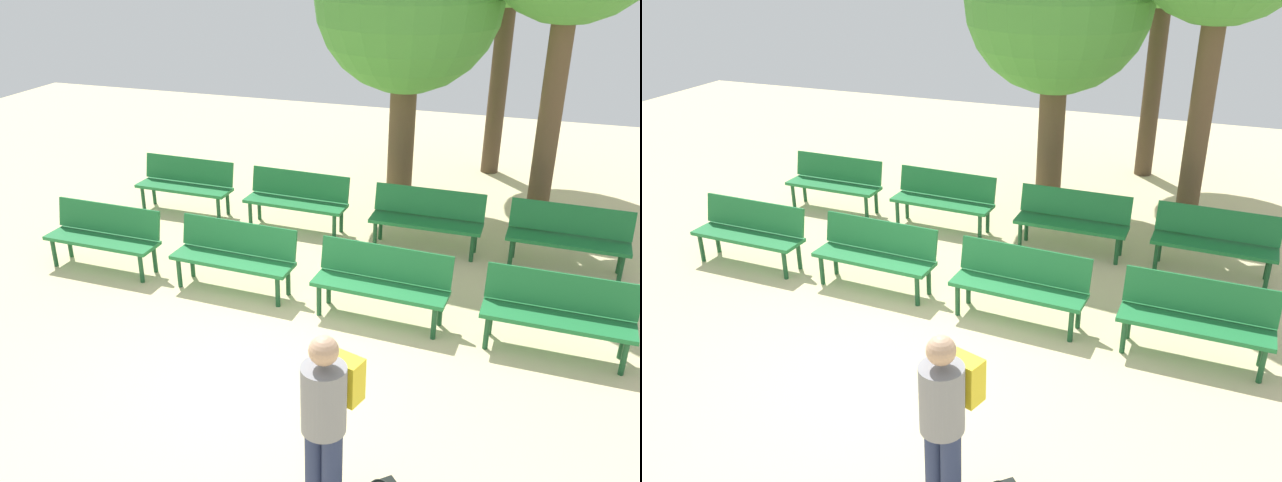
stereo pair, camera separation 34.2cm
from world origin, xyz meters
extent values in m
plane|color=beige|center=(0.00, 0.00, 0.00)|extent=(24.00, 24.00, 0.00)
cube|color=#1E7238|center=(-2.89, 1.57, 0.43)|extent=(1.61, 0.48, 0.05)
cube|color=#1E7238|center=(-2.88, 1.77, 0.68)|extent=(1.60, 0.16, 0.40)
cylinder|color=#194C28|center=(-3.59, 1.43, 0.20)|extent=(0.06, 0.06, 0.40)
cylinder|color=#194C28|center=(-2.19, 1.39, 0.20)|extent=(0.06, 0.06, 0.40)
cylinder|color=#194C28|center=(-3.59, 1.75, 0.20)|extent=(0.06, 0.06, 0.40)
cylinder|color=#194C28|center=(-2.19, 1.71, 0.20)|extent=(0.06, 0.06, 0.40)
cube|color=#1E7238|center=(-0.95, 1.57, 0.43)|extent=(1.62, 0.51, 0.05)
cube|color=#1E7238|center=(-0.94, 1.77, 0.68)|extent=(1.60, 0.20, 0.40)
cylinder|color=#194C28|center=(-1.66, 1.44, 0.20)|extent=(0.06, 0.06, 0.40)
cylinder|color=#194C28|center=(-0.26, 1.38, 0.20)|extent=(0.06, 0.06, 0.40)
cylinder|color=#194C28|center=(-1.64, 1.76, 0.20)|extent=(0.06, 0.06, 0.40)
cylinder|color=#194C28|center=(-0.24, 1.70, 0.20)|extent=(0.06, 0.06, 0.40)
cube|color=#1E7238|center=(1.00, 1.46, 0.43)|extent=(1.62, 0.54, 0.05)
cube|color=#1E7238|center=(1.01, 1.66, 0.68)|extent=(1.60, 0.22, 0.40)
cylinder|color=#194C28|center=(0.29, 1.34, 0.20)|extent=(0.06, 0.06, 0.40)
cylinder|color=#194C28|center=(1.69, 1.26, 0.20)|extent=(0.06, 0.06, 0.40)
cylinder|color=#194C28|center=(0.31, 1.66, 0.20)|extent=(0.06, 0.06, 0.40)
cylinder|color=#194C28|center=(1.71, 1.58, 0.20)|extent=(0.06, 0.06, 0.40)
cube|color=#1E7238|center=(2.98, 1.38, 0.43)|extent=(1.61, 0.49, 0.05)
cube|color=#1E7238|center=(2.98, 1.58, 0.68)|extent=(1.60, 0.17, 0.40)
cylinder|color=#194C28|center=(2.27, 1.25, 0.20)|extent=(0.06, 0.06, 0.40)
cylinder|color=#194C28|center=(3.67, 1.20, 0.20)|extent=(0.06, 0.06, 0.40)
cylinder|color=#194C28|center=(2.28, 1.57, 0.20)|extent=(0.06, 0.06, 0.40)
cylinder|color=#194C28|center=(3.68, 1.52, 0.20)|extent=(0.06, 0.06, 0.40)
cube|color=#1E7238|center=(-2.86, 3.77, 0.43)|extent=(1.61, 0.48, 0.05)
cube|color=#1E7238|center=(-2.85, 3.97, 0.68)|extent=(1.60, 0.16, 0.40)
cylinder|color=#194C28|center=(-3.56, 3.62, 0.20)|extent=(0.06, 0.06, 0.40)
cylinder|color=#194C28|center=(-2.16, 3.59, 0.20)|extent=(0.06, 0.06, 0.40)
cylinder|color=#194C28|center=(-3.55, 3.94, 0.20)|extent=(0.06, 0.06, 0.40)
cylinder|color=#194C28|center=(-2.15, 3.91, 0.20)|extent=(0.06, 0.06, 0.40)
cube|color=#1E7238|center=(-0.89, 3.69, 0.43)|extent=(1.62, 0.51, 0.05)
cube|color=#1E7238|center=(-0.88, 3.89, 0.68)|extent=(1.60, 0.19, 0.40)
cylinder|color=#194C28|center=(-1.60, 3.56, 0.20)|extent=(0.06, 0.06, 0.40)
cylinder|color=#194C28|center=(-0.20, 3.50, 0.20)|extent=(0.06, 0.06, 0.40)
cylinder|color=#194C28|center=(-1.58, 3.88, 0.20)|extent=(0.06, 0.06, 0.40)
cylinder|color=#194C28|center=(-0.18, 3.82, 0.20)|extent=(0.06, 0.06, 0.40)
cube|color=#1E7238|center=(1.15, 3.57, 0.43)|extent=(1.61, 0.46, 0.05)
cube|color=#1E7238|center=(1.16, 3.77, 0.68)|extent=(1.60, 0.14, 0.40)
cylinder|color=#194C28|center=(0.45, 3.42, 0.20)|extent=(0.06, 0.06, 0.40)
cylinder|color=#194C28|center=(1.85, 3.40, 0.20)|extent=(0.06, 0.06, 0.40)
cylinder|color=#194C28|center=(0.46, 3.74, 0.20)|extent=(0.06, 0.06, 0.40)
cylinder|color=#194C28|center=(1.86, 3.72, 0.20)|extent=(0.06, 0.06, 0.40)
cube|color=#1E7238|center=(3.09, 3.55, 0.43)|extent=(1.62, 0.50, 0.05)
cube|color=#1E7238|center=(3.09, 3.75, 0.68)|extent=(1.60, 0.19, 0.40)
cylinder|color=#194C28|center=(2.38, 3.41, 0.20)|extent=(0.06, 0.06, 0.40)
cylinder|color=#194C28|center=(3.78, 3.36, 0.20)|extent=(0.06, 0.06, 0.40)
cylinder|color=#194C28|center=(2.39, 3.73, 0.20)|extent=(0.06, 0.06, 0.40)
cylinder|color=#194C28|center=(3.79, 3.68, 0.20)|extent=(0.06, 0.06, 0.40)
cylinder|color=brown|center=(0.41, 5.17, 1.25)|extent=(0.42, 0.42, 2.49)
cylinder|color=#4C3A28|center=(1.70, 7.52, 1.76)|extent=(0.33, 0.33, 3.53)
cylinder|color=brown|center=(2.65, 4.81, 1.79)|extent=(0.33, 0.33, 3.58)
cylinder|color=navy|center=(1.38, -1.57, 0.42)|extent=(0.16, 0.16, 0.85)
cylinder|color=navy|center=(1.22, -1.52, 0.42)|extent=(0.16, 0.16, 0.85)
cylinder|color=gray|center=(1.30, -1.55, 1.12)|extent=(0.43, 0.43, 0.55)
sphere|color=tan|center=(1.30, -1.55, 1.54)|extent=(0.22, 0.22, 0.22)
cube|color=yellow|center=(1.38, -1.30, 1.15)|extent=(0.32, 0.26, 0.36)
camera|label=1|loc=(2.53, -5.28, 4.19)|focal=37.57mm
camera|label=2|loc=(2.85, -5.17, 4.19)|focal=37.57mm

